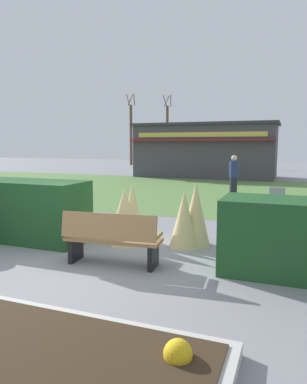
{
  "coord_description": "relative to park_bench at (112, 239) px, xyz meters",
  "views": [
    {
      "loc": [
        3.23,
        -5.08,
        2.1
      ],
      "look_at": [
        0.15,
        2.91,
        0.96
      ],
      "focal_mm": 33.57,
      "sensor_mm": 36.0,
      "label": 1
    }
  ],
  "objects": [
    {
      "name": "tree_right_bg",
      "position": [
        -9.22,
        29.87,
        2.67
      ],
      "size": [
        0.91,
        0.96,
        7.04
      ],
      "color": "brown",
      "rests_on": "ground_plane"
    },
    {
      "name": "ornamental_grass_behind_left",
      "position": [
        0.85,
        1.55,
        0.1
      ],
      "size": [
        0.6,
        0.6,
        1.16
      ],
      "primitive_type": "cone",
      "color": "#D1BC7F",
      "rests_on": "ground_plane"
    },
    {
      "name": "ornamental_grass_behind_far",
      "position": [
        -0.37,
        1.68,
        0.15
      ],
      "size": [
        0.58,
        0.58,
        1.25
      ],
      "primitive_type": "cone",
      "color": "#D1BC7F",
      "rests_on": "ground_plane"
    },
    {
      "name": "ground_plane",
      "position": [
        -0.39,
        -0.29,
        -0.48
      ],
      "size": [
        80.0,
        80.0,
        0.0
      ],
      "primitive_type": "plane",
      "color": "gray"
    },
    {
      "name": "cafe_chair_east",
      "position": [
        2.47,
        5.38,
        0.05
      ],
      "size": [
        0.52,
        0.52,
        0.89
      ],
      "color": "gray",
      "rests_on": "ground_plane"
    },
    {
      "name": "tree_left_bg",
      "position": [
        -12.55,
        28.26,
        2.7
      ],
      "size": [
        0.91,
        0.96,
        7.1
      ],
      "color": "brown",
      "rests_on": "ground_plane"
    },
    {
      "name": "park_bench",
      "position": [
        0.0,
        0.0,
        0.0
      ],
      "size": [
        1.74,
        0.67,
        0.95
      ],
      "color": "#9E7547",
      "rests_on": "ground_plane"
    },
    {
      "name": "ornamental_grass_behind_center",
      "position": [
        -0.39,
        1.33,
        0.12
      ],
      "size": [
        0.75,
        0.75,
        1.2
      ],
      "primitive_type": "cone",
      "color": "#D1BC7F",
      "rests_on": "ground_plane"
    },
    {
      "name": "hedge_left",
      "position": [
        -2.55,
        0.87,
        0.18
      ],
      "size": [
        2.7,
        1.1,
        1.31
      ],
      "primitive_type": "cube",
      "color": "#1E4C23",
      "rests_on": "ground_plane"
    },
    {
      "name": "ornamental_grass_behind_right",
      "position": [
        1.03,
        1.78,
        0.18
      ],
      "size": [
        0.62,
        0.62,
        1.33
      ],
      "primitive_type": "cone",
      "color": "#D1BC7F",
      "rests_on": "ground_plane"
    },
    {
      "name": "hedge_right",
      "position": [
        3.0,
        0.64,
        0.13
      ],
      "size": [
        2.41,
        1.1,
        1.23
      ],
      "primitive_type": "cube",
      "color": "#1E4C23",
      "rests_on": "ground_plane"
    },
    {
      "name": "food_kiosk",
      "position": [
        -2.4,
        17.61,
        1.24
      ],
      "size": [
        9.0,
        4.04,
        3.42
      ],
      "color": "#47424C",
      "rests_on": "ground_plane"
    },
    {
      "name": "parked_car_west_slot",
      "position": [
        -3.02,
        24.41,
        0.16
      ],
      "size": [
        4.29,
        2.22,
        1.2
      ],
      "color": "#B7BABF",
      "rests_on": "ground_plane"
    },
    {
      "name": "person_strolling",
      "position": [
        0.81,
        8.37,
        0.38
      ],
      "size": [
        0.34,
        0.34,
        1.69
      ],
      "rotation": [
        0.0,
        0.0,
        0.1
      ],
      "color": "#23232D",
      "rests_on": "ground_plane"
    },
    {
      "name": "lawn_patch",
      "position": [
        -0.39,
        10.35,
        -0.48
      ],
      "size": [
        36.0,
        12.0,
        0.01
      ],
      "primitive_type": "cube",
      "color": "#5B8442",
      "rests_on": "ground_plane"
    }
  ]
}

